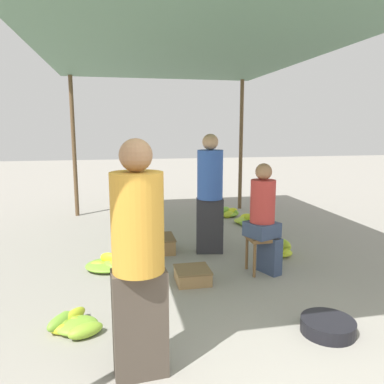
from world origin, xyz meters
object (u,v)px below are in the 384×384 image
(vendor_foreground, at_px, (138,258))
(crate_near, at_px, (156,244))
(banana_pile_right_0, at_px, (248,220))
(banana_pile_right_1, at_px, (280,249))
(banana_pile_left_0, at_px, (72,323))
(banana_pile_right_2, at_px, (228,213))
(shopper_walking_mid, at_px, (210,192))
(stool, at_px, (261,244))
(banana_pile_left_1, at_px, (111,264))
(crate_mid, at_px, (193,275))
(vendor_seated, at_px, (264,216))
(basin_black, at_px, (328,326))

(vendor_foreground, height_order, crate_near, vendor_foreground)
(banana_pile_right_0, relative_size, banana_pile_right_1, 1.17)
(banana_pile_left_0, relative_size, crate_near, 1.04)
(banana_pile_right_2, xyz_separation_m, shopper_walking_mid, (-0.91, -2.07, 0.81))
(banana_pile_right_0, bearing_deg, crate_near, -145.85)
(stool, relative_size, banana_pile_left_1, 0.70)
(banana_pile_left_1, height_order, banana_pile_right_0, same)
(crate_mid, bearing_deg, vendor_foreground, -114.42)
(banana_pile_right_0, relative_size, crate_mid, 1.47)
(vendor_foreground, xyz_separation_m, stool, (1.59, 1.67, -0.52))
(crate_near, distance_m, crate_mid, 1.22)
(stool, bearing_deg, banana_pile_right_1, 45.95)
(banana_pile_right_0, bearing_deg, vendor_seated, -105.75)
(banana_pile_left_1, height_order, shopper_walking_mid, shopper_walking_mid)
(vendor_foreground, relative_size, banana_pile_right_1, 3.41)
(banana_pile_left_1, bearing_deg, basin_black, -45.44)
(banana_pile_right_2, distance_m, shopper_walking_mid, 2.40)
(banana_pile_left_0, bearing_deg, crate_near, 64.10)
(banana_pile_left_1, distance_m, banana_pile_right_2, 3.37)
(banana_pile_right_2, bearing_deg, crate_mid, -114.03)
(stool, distance_m, shopper_walking_mid, 1.10)
(banana_pile_left_1, relative_size, banana_pile_right_1, 1.31)
(banana_pile_left_1, distance_m, crate_mid, 1.11)
(crate_near, bearing_deg, shopper_walking_mid, -13.80)
(vendor_foreground, relative_size, vendor_seated, 1.26)
(stool, distance_m, crate_near, 1.61)
(crate_near, relative_size, crate_mid, 1.30)
(banana_pile_right_0, bearing_deg, banana_pile_left_0, -131.00)
(stool, bearing_deg, banana_pile_left_0, -156.40)
(vendor_seated, bearing_deg, crate_near, 138.80)
(banana_pile_left_0, bearing_deg, banana_pile_right_2, 55.83)
(vendor_seated, height_order, crate_near, vendor_seated)
(banana_pile_left_0, distance_m, banana_pile_right_2, 4.68)
(basin_black, height_order, banana_pile_right_2, banana_pile_right_2)
(crate_mid, bearing_deg, basin_black, -54.27)
(banana_pile_right_1, xyz_separation_m, crate_mid, (-1.39, -0.64, -0.01))
(basin_black, bearing_deg, shopper_walking_mid, 101.93)
(stool, height_order, basin_black, stool)
(crate_near, relative_size, shopper_walking_mid, 0.30)
(banana_pile_left_0, bearing_deg, banana_pile_left_1, 76.96)
(basin_black, relative_size, banana_pile_left_1, 0.71)
(stool, bearing_deg, crate_near, 138.56)
(banana_pile_left_0, bearing_deg, vendor_foreground, -52.41)
(vendor_seated, distance_m, banana_pile_right_1, 0.93)
(basin_black, distance_m, banana_pile_left_1, 2.68)
(stool, relative_size, banana_pile_left_0, 0.86)
(vendor_foreground, bearing_deg, shopper_walking_mid, 65.56)
(basin_black, bearing_deg, banana_pile_left_1, 134.56)
(crate_near, height_order, crate_mid, crate_near)
(basin_black, height_order, crate_mid, crate_mid)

